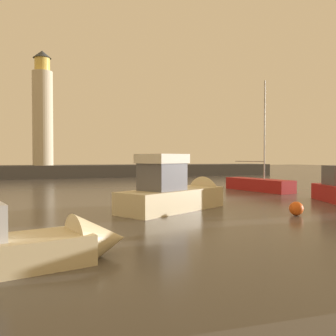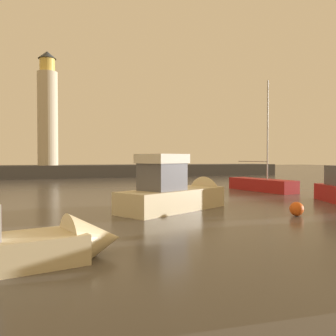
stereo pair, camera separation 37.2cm
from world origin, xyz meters
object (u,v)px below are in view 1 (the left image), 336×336
Objects in this scene: sailboat_moored at (258,184)px; mooring_buoy at (296,209)px; motorboat_0 at (36,246)px; motorboat_1 at (183,192)px; lighthouse at (43,111)px.

mooring_buoy is at bearing -116.73° from sailboat_moored.
sailboat_moored reaches higher than mooring_buoy.
motorboat_0 is at bearing -137.37° from sailboat_moored.
sailboat_moored is (19.67, 18.11, 0.03)m from motorboat_0.
sailboat_moored is at bearing 42.63° from motorboat_0.
motorboat_0 is 13.87m from mooring_buoy.
sailboat_moored reaches higher than motorboat_0.
motorboat_0 is 12.70m from motorboat_1.
motorboat_1 is at bearing 48.20° from motorboat_0.
mooring_buoy is at bearing -45.47° from motorboat_1.
sailboat_moored is 13.58× the size of mooring_buoy.
lighthouse is at bearing 99.89° from motorboat_1.
motorboat_1 is 12.03× the size of mooring_buoy.
motorboat_1 is (8.46, 9.46, 0.42)m from motorboat_0.
motorboat_1 is 0.89× the size of sailboat_moored.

